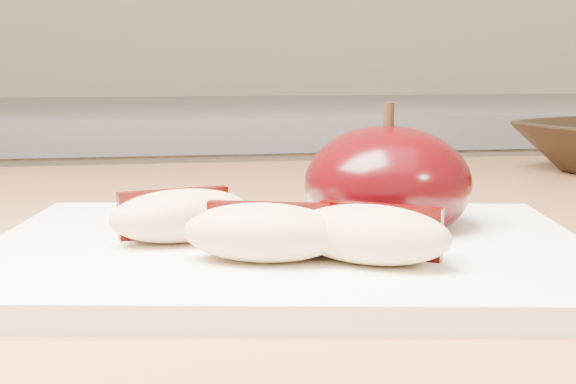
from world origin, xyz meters
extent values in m
cube|color=slate|center=(0.00, 1.20, 0.92)|extent=(2.40, 0.62, 0.04)
cube|color=olive|center=(0.00, 0.50, 0.88)|extent=(1.64, 0.64, 0.04)
cube|color=white|center=(0.04, 0.39, 0.91)|extent=(0.34, 0.27, 0.01)
ellipsoid|color=black|center=(0.10, 0.42, 0.93)|extent=(0.09, 0.09, 0.06)
cylinder|color=black|center=(0.10, 0.42, 0.97)|extent=(0.01, 0.01, 0.01)
ellipsoid|color=#D3B786|center=(-0.01, 0.40, 0.93)|extent=(0.08, 0.05, 0.03)
cube|color=black|center=(-0.01, 0.42, 0.92)|extent=(0.06, 0.02, 0.02)
ellipsoid|color=#D3B786|center=(0.02, 0.35, 0.93)|extent=(0.08, 0.06, 0.03)
cube|color=black|center=(0.03, 0.37, 0.92)|extent=(0.06, 0.02, 0.02)
ellipsoid|color=#D3B786|center=(0.07, 0.34, 0.93)|extent=(0.08, 0.07, 0.03)
cube|color=black|center=(0.08, 0.35, 0.92)|extent=(0.05, 0.04, 0.02)
camera|label=1|loc=(-0.03, 0.00, 1.00)|focal=50.00mm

